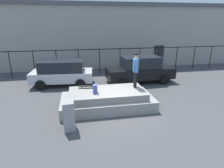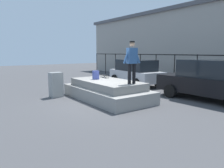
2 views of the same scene
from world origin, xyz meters
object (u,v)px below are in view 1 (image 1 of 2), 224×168
object	(u,v)px
backpack	(95,89)
car_black_sedan_mid	(140,69)
skateboarder	(136,68)
utility_box	(69,115)
skateboard	(86,86)
car_silver_hatchback_near	(62,72)

from	to	relation	value
backpack	car_black_sedan_mid	xyz separation A→B (m)	(3.57, 3.90, -0.17)
skateboarder	utility_box	size ratio (longest dim) A/B	1.43
skateboard	utility_box	xyz separation A→B (m)	(-0.84, -2.32, -0.38)
skateboarder	backpack	distance (m)	2.31
backpack	car_silver_hatchback_near	bearing A→B (deg)	32.13
skateboarder	car_silver_hatchback_near	world-z (taller)	skateboarder
skateboarder	skateboard	xyz separation A→B (m)	(-2.51, 0.32, -0.91)
car_silver_hatchback_near	utility_box	distance (m)	5.81
car_black_sedan_mid	skateboard	bearing A→B (deg)	-141.71
skateboard	car_silver_hatchback_near	xyz separation A→B (m)	(-1.44, 3.45, -0.09)
skateboarder	car_silver_hatchback_near	size ratio (longest dim) A/B	0.42
car_silver_hatchback_near	utility_box	size ratio (longest dim) A/B	3.44
skateboarder	utility_box	world-z (taller)	skateboarder
backpack	car_silver_hatchback_near	distance (m)	4.61
backpack	car_black_sedan_mid	distance (m)	5.29
skateboarder	backpack	size ratio (longest dim) A/B	4.20
utility_box	car_silver_hatchback_near	bearing A→B (deg)	91.24
skateboarder	skateboard	world-z (taller)	skateboarder
utility_box	skateboard	bearing A→B (deg)	65.47
backpack	car_black_sedan_mid	size ratio (longest dim) A/B	0.09
car_black_sedan_mid	utility_box	xyz separation A→B (m)	(-4.79, -5.45, -0.32)
skateboard	utility_box	size ratio (longest dim) A/B	0.67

